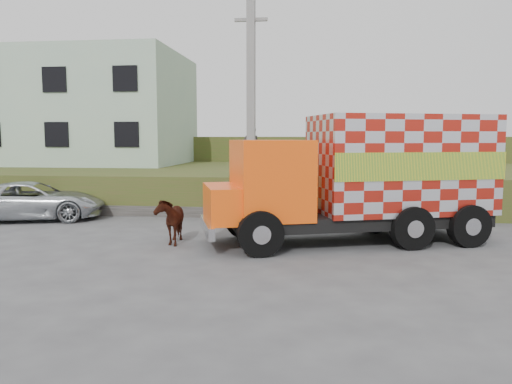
# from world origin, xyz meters

# --- Properties ---
(ground) EXTENTS (120.00, 120.00, 0.00)m
(ground) POSITION_xyz_m (0.00, 0.00, 0.00)
(ground) COLOR #474749
(ground) RESTS_ON ground
(embankment) EXTENTS (40.00, 12.00, 1.50)m
(embankment) POSITION_xyz_m (0.00, 10.00, 0.75)
(embankment) COLOR #3A531B
(embankment) RESTS_ON ground
(embankment_far) EXTENTS (40.00, 12.00, 3.00)m
(embankment_far) POSITION_xyz_m (0.00, 22.00, 1.50)
(embankment_far) COLOR #3A531B
(embankment_far) RESTS_ON ground
(retaining_strip) EXTENTS (16.00, 0.50, 0.40)m
(retaining_strip) POSITION_xyz_m (-2.00, 4.20, 0.20)
(retaining_strip) COLOR #595651
(retaining_strip) RESTS_ON ground
(building) EXTENTS (10.00, 8.00, 6.00)m
(building) POSITION_xyz_m (-11.00, 13.00, 4.50)
(building) COLOR #ABC3A7
(building) RESTS_ON embankment
(utility_pole) EXTENTS (1.20, 0.30, 8.00)m
(utility_pole) POSITION_xyz_m (-1.00, 4.60, 4.08)
(utility_pole) COLOR gray
(utility_pole) RESTS_ON ground
(cargo_truck) EXTENTS (8.38, 4.85, 3.57)m
(cargo_truck) POSITION_xyz_m (2.74, 0.37, 1.84)
(cargo_truck) COLOR black
(cargo_truck) RESTS_ON ground
(cow) EXTENTS (0.95, 1.64, 1.31)m
(cow) POSITION_xyz_m (-2.65, -0.44, 0.65)
(cow) COLOR black
(cow) RESTS_ON ground
(suv) EXTENTS (5.40, 3.60, 1.38)m
(suv) POSITION_xyz_m (-8.69, 2.83, 0.69)
(suv) COLOR #A6AAB0
(suv) RESTS_ON ground
(pedestrian) EXTENTS (0.82, 0.69, 1.91)m
(pedestrian) POSITION_xyz_m (-1.08, 5.15, 2.46)
(pedestrian) COLOR #2F2C2A
(pedestrian) RESTS_ON embankment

